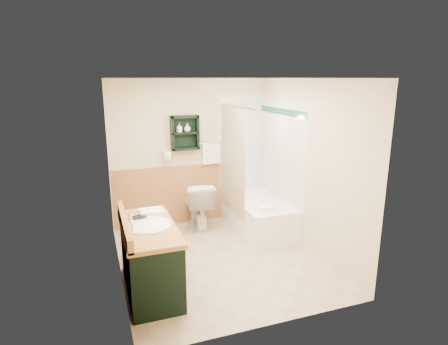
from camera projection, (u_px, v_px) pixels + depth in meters
floor at (220, 259)px, 5.11m from camera, size 3.00×3.00×0.00m
back_wall at (190, 153)px, 6.20m from camera, size 2.60×0.04×2.40m
left_wall at (113, 184)px, 4.38m from camera, size 0.04×3.00×2.40m
right_wall at (308, 166)px, 5.24m from camera, size 0.04×3.00×2.40m
ceiling at (219, 76)px, 4.51m from camera, size 2.60×3.00×0.04m
wainscot_left at (120, 238)px, 4.57m from camera, size 2.98×2.98×1.00m
wainscot_back at (191, 193)px, 6.34m from camera, size 2.58×2.58×1.00m
mirror_frame at (119, 169)px, 3.82m from camera, size 1.30×1.30×1.00m
mirror_glass at (120, 169)px, 3.83m from camera, size 1.20×1.20×0.90m
tile_right at (280, 165)px, 5.95m from camera, size 1.50×1.50×2.10m
tile_back at (247, 158)px, 6.53m from camera, size 0.95×0.95×2.10m
tile_accent at (281, 112)px, 5.74m from camera, size 1.50×1.50×0.10m
wall_shelf at (185, 133)px, 5.98m from camera, size 0.45×0.15×0.55m
hair_dryer at (167, 155)px, 5.99m from camera, size 0.10×0.24×0.18m
towel_bar at (211, 143)px, 6.21m from camera, size 0.40×0.06×0.40m
curtain_rod at (237, 106)px, 5.47m from camera, size 0.03×1.60×0.03m
shower_curtain at (232, 160)px, 5.84m from camera, size 1.05×1.05×1.70m
vanity at (150, 258)px, 4.28m from camera, size 0.59×1.25×0.80m
bathtub at (258, 214)px, 6.05m from camera, size 0.77×1.50×0.51m
toilet at (198, 205)px, 6.09m from camera, size 0.51×0.83×0.77m
counter_towel at (151, 211)px, 4.58m from camera, size 0.28×0.22×0.04m
vanity_book at (130, 210)px, 4.35m from camera, size 0.17×0.05×0.23m
tub_towel at (266, 208)px, 5.49m from camera, size 0.22×0.18×0.07m
soap_bottle_a at (179, 130)px, 5.93m from camera, size 0.09×0.16×0.07m
soap_bottle_b at (187, 129)px, 5.97m from camera, size 0.10×0.13×0.10m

